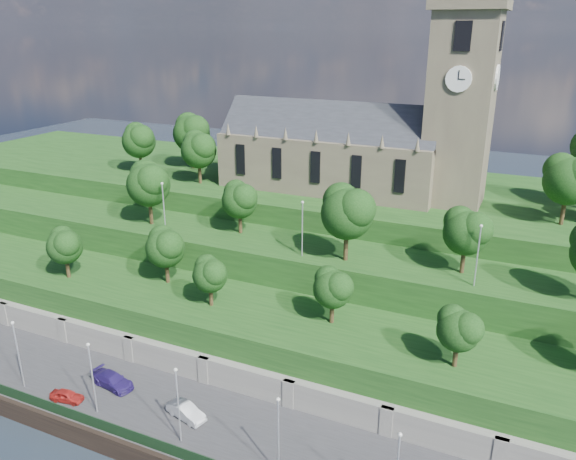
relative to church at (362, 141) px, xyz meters
The scene contains 15 objects.
promenade 45.42m from the church, 91.13° to the right, with size 160.00×12.00×2.00m, color #2D2D30.
fence 49.57m from the church, 91.00° to the right, with size 160.00×0.10×1.20m, color black.
retaining_wall 39.48m from the church, 91.33° to the right, with size 160.00×2.10×5.00m.
embankment_lower 33.57m from the church, 91.61° to the right, with size 160.00×12.00×8.00m, color #183F15.
embankment_upper 23.71m from the church, 92.66° to the right, with size 160.00×10.00×12.00m, color #183F15.
hilltop 15.57m from the church, 101.11° to the left, with size 160.00×32.00×15.00m, color #183F15.
church is the anchor object (origin of this frame).
trees_lower 29.62m from the church, 93.23° to the right, with size 65.27×8.62×7.21m.
trees_upper 18.82m from the church, 82.64° to the right, with size 61.35×8.44×9.15m.
trees_hilltop 4.18m from the church, ahead, with size 76.20×16.40×10.92m.
lamp_posts_promenade 46.42m from the church, 93.67° to the right, with size 60.36×0.36×7.85m.
lamp_posts_upper 21.02m from the church, 92.26° to the right, with size 40.36×0.36×6.94m.
car_left 50.61m from the church, 111.16° to the right, with size 1.40×3.49×1.19m, color #AB211C.
car_middle 45.31m from the church, 95.93° to the right, with size 1.53×4.38×1.44m, color #A4A5A9.
car_right 46.39m from the church, 109.82° to the right, with size 2.06×5.08×1.47m, color navy.
Camera 1 is at (24.53, -31.67, 38.01)m, focal length 35.00 mm.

